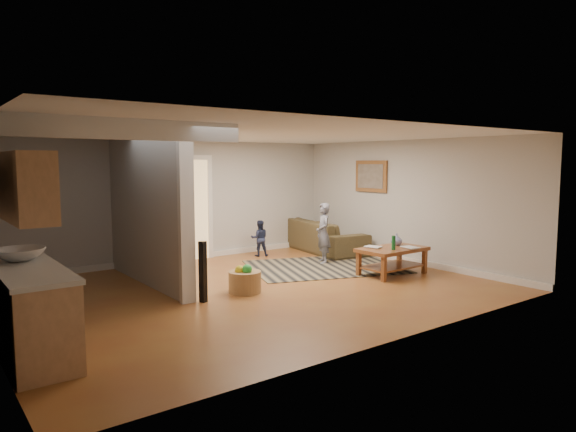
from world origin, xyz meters
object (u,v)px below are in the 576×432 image
object	(u,v)px
sofa	(323,251)
coffee_table	(392,253)
tv_console	(155,233)
child	(323,263)
toddler	(260,256)
speaker_right	(132,247)
toy_basket	(245,280)
speaker_left	(203,272)

from	to	relation	value
sofa	coffee_table	world-z (taller)	coffee_table
coffee_table	tv_console	size ratio (longest dim) A/B	0.94
child	toddler	distance (m)	1.55
speaker_right	toy_basket	distance (m)	2.90
tv_console	toy_basket	distance (m)	2.40
toy_basket	speaker_right	bearing A→B (deg)	105.93
speaker_left	toy_basket	distance (m)	0.84
speaker_left	speaker_right	world-z (taller)	speaker_left
sofa	speaker_left	world-z (taller)	speaker_left
toy_basket	child	xyz separation A→B (m)	(2.56, 1.08, -0.19)
toy_basket	child	bearing A→B (deg)	22.83
child	coffee_table	bearing A→B (deg)	35.54
speaker_left	toddler	bearing A→B (deg)	22.02
tv_console	toy_basket	world-z (taller)	tv_console
tv_console	speaker_right	bearing A→B (deg)	132.72
coffee_table	sofa	bearing A→B (deg)	76.53
toy_basket	toddler	xyz separation A→B (m)	(1.94, 2.49, -0.19)
child	speaker_right	bearing A→B (deg)	-92.31
sofa	child	distance (m)	1.46
coffee_table	child	world-z (taller)	coffee_table
coffee_table	speaker_right	distance (m)	4.92
tv_console	child	world-z (taller)	tv_console
toy_basket	sofa	bearing A→B (deg)	31.98
speaker_left	sofa	bearing A→B (deg)	6.56
speaker_left	tv_console	bearing A→B (deg)	62.09
child	toy_basket	bearing A→B (deg)	-42.49
speaker_left	child	bearing A→B (deg)	-2.03
speaker_left	child	size ratio (longest dim) A/B	0.74
toddler	child	bearing A→B (deg)	141.16
child	toddler	world-z (taller)	child
tv_console	speaker_right	xyz separation A→B (m)	(-0.26, 0.51, -0.30)
coffee_table	speaker_left	distance (m)	3.67
sofa	child	world-z (taller)	child
toddler	toy_basket	bearing A→B (deg)	79.87
speaker_left	toy_basket	bearing A→B (deg)	-13.17
coffee_table	speaker_right	world-z (taller)	speaker_right
sofa	speaker_right	distance (m)	4.36
sofa	tv_console	distance (m)	4.11
toddler	sofa	bearing A→B (deg)	-163.28
tv_console	toddler	xyz separation A→B (m)	(2.47, 0.22, -0.74)
tv_console	toy_basket	xyz separation A→B (m)	(0.53, -2.27, -0.55)
speaker_right	child	bearing A→B (deg)	-20.47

